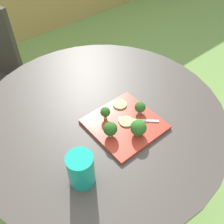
# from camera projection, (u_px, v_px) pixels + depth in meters

# --- Properties ---
(ground_plane) EXTENTS (12.00, 12.00, 0.00)m
(ground_plane) POSITION_uv_depth(u_px,v_px,m) (104.00, 196.00, 1.56)
(ground_plane) COLOR #70994C
(patio_table) EXTENTS (1.00, 1.00, 0.73)m
(patio_table) POSITION_uv_depth(u_px,v_px,m) (102.00, 147.00, 1.19)
(patio_table) COLOR #423D38
(patio_table) RESTS_ON ground_plane
(salad_plate) EXTENTS (0.25, 0.25, 0.01)m
(salad_plate) POSITION_uv_depth(u_px,v_px,m) (124.00, 124.00, 0.97)
(salad_plate) COLOR #AD3323
(salad_plate) RESTS_ON patio_table
(drinking_glass) EXTENTS (0.08, 0.08, 0.12)m
(drinking_glass) POSITION_uv_depth(u_px,v_px,m) (81.00, 171.00, 0.78)
(drinking_glass) COLOR #149989
(drinking_glass) RESTS_ON patio_table
(fork) EXTENTS (0.12, 0.12, 0.00)m
(fork) POSITION_uv_depth(u_px,v_px,m) (134.00, 120.00, 0.98)
(fork) COLOR silver
(fork) RESTS_ON salad_plate
(broccoli_floret_0) EXTENTS (0.04, 0.04, 0.05)m
(broccoli_floret_0) POSITION_uv_depth(u_px,v_px,m) (105.00, 112.00, 0.96)
(broccoli_floret_0) COLOR #99B770
(broccoli_floret_0) RESTS_ON salad_plate
(broccoli_floret_1) EXTENTS (0.05, 0.05, 0.06)m
(broccoli_floret_1) POSITION_uv_depth(u_px,v_px,m) (110.00, 129.00, 0.90)
(broccoli_floret_1) COLOR #99B770
(broccoli_floret_1) RESTS_ON salad_plate
(broccoli_floret_2) EXTENTS (0.04, 0.04, 0.05)m
(broccoli_floret_2) POSITION_uv_depth(u_px,v_px,m) (140.00, 107.00, 0.99)
(broccoli_floret_2) COLOR #99B770
(broccoli_floret_2) RESTS_ON salad_plate
(broccoli_floret_3) EXTENTS (0.06, 0.06, 0.07)m
(broccoli_floret_3) POSITION_uv_depth(u_px,v_px,m) (138.00, 128.00, 0.91)
(broccoli_floret_3) COLOR #99B770
(broccoli_floret_3) RESTS_ON salad_plate
(cucumber_slice_0) EXTENTS (0.05, 0.05, 0.01)m
(cucumber_slice_0) POSITION_uv_depth(u_px,v_px,m) (126.00, 121.00, 0.97)
(cucumber_slice_0) COLOR #8EB766
(cucumber_slice_0) RESTS_ON salad_plate
(cucumber_slice_1) EXTENTS (0.06, 0.06, 0.01)m
(cucumber_slice_1) POSITION_uv_depth(u_px,v_px,m) (120.00, 104.00, 1.03)
(cucumber_slice_1) COLOR #8EB766
(cucumber_slice_1) RESTS_ON salad_plate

